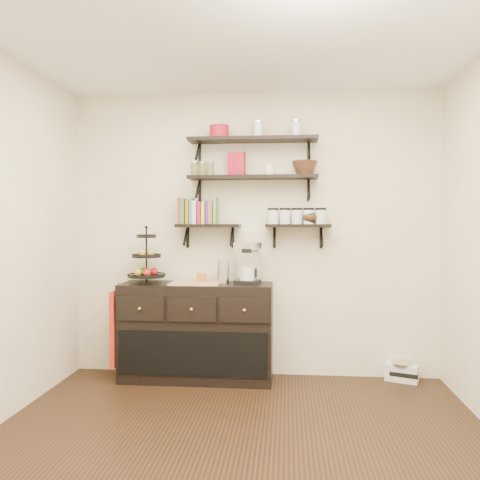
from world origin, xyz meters
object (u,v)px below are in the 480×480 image
sideboard (197,331)px  coffee_maker (248,264)px  radio (402,372)px  fruit_stand (147,264)px

sideboard → coffee_maker: coffee_maker is taller
radio → fruit_stand: bearing=-155.7°
sideboard → radio: sideboard is taller
sideboard → radio: bearing=3.7°
fruit_stand → coffee_maker: (0.94, 0.02, 0.00)m
fruit_stand → radio: size_ratio=1.59×
fruit_stand → coffee_maker: 0.94m
fruit_stand → radio: 2.57m
coffee_maker → radio: (1.42, 0.10, -1.00)m
radio → coffee_maker: bearing=-154.7°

